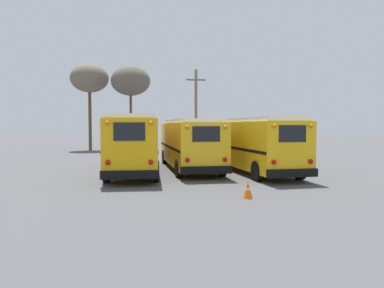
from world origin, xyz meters
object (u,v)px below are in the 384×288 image
(school_bus_2, at_px, (250,143))
(bare_tree_1, at_px, (131,81))
(utility_pole, at_px, (196,110))
(traffic_cone, at_px, (248,190))
(school_bus_1, at_px, (189,142))
(bare_tree_0, at_px, (89,79))
(school_bus_0, at_px, (134,142))

(school_bus_2, bearing_deg, bare_tree_1, 109.13)
(utility_pole, bearing_deg, bare_tree_1, 138.49)
(bare_tree_1, xyz_separation_m, traffic_cone, (3.91, -26.39, -6.85))
(school_bus_1, distance_m, school_bus_2, 3.62)
(school_bus_2, bearing_deg, bare_tree_0, 117.41)
(school_bus_1, relative_size, school_bus_2, 0.95)
(traffic_cone, bearing_deg, school_bus_0, 116.50)
(school_bus_1, bearing_deg, utility_pole, 77.87)
(bare_tree_0, bearing_deg, utility_pole, -35.44)
(utility_pole, bearing_deg, traffic_cone, -95.28)
(bare_tree_0, relative_size, bare_tree_1, 1.05)
(utility_pole, xyz_separation_m, traffic_cone, (-1.96, -21.20, -3.75))
(bare_tree_0, distance_m, bare_tree_1, 4.75)
(bare_tree_1, bearing_deg, utility_pole, -41.51)
(school_bus_0, height_order, bare_tree_1, bare_tree_1)
(school_bus_1, distance_m, bare_tree_1, 18.36)
(utility_pole, relative_size, bare_tree_1, 0.89)
(school_bus_0, bearing_deg, bare_tree_0, 101.82)
(school_bus_1, height_order, bare_tree_0, bare_tree_0)
(bare_tree_0, bearing_deg, traffic_cone, -73.93)
(school_bus_1, bearing_deg, traffic_cone, -86.14)
(school_bus_0, distance_m, school_bus_1, 3.55)
(school_bus_2, bearing_deg, traffic_cone, -109.06)
(school_bus_1, height_order, utility_pole, utility_pole)
(school_bus_0, height_order, traffic_cone, school_bus_0)
(school_bus_0, relative_size, bare_tree_1, 1.09)
(school_bus_0, xyz_separation_m, utility_pole, (5.82, 13.46, 2.35))
(school_bus_2, distance_m, utility_pole, 13.85)
(school_bus_2, relative_size, utility_pole, 1.33)
(school_bus_2, bearing_deg, school_bus_1, 153.45)
(bare_tree_0, relative_size, traffic_cone, 15.48)
(bare_tree_1, bearing_deg, traffic_cone, -81.57)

